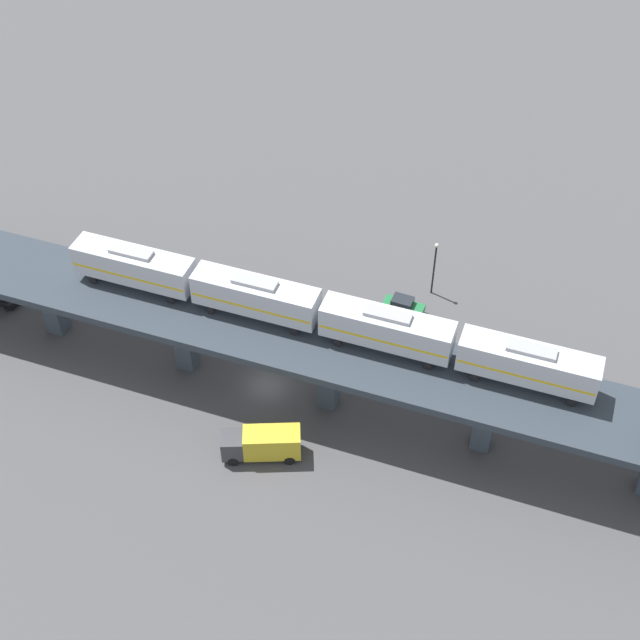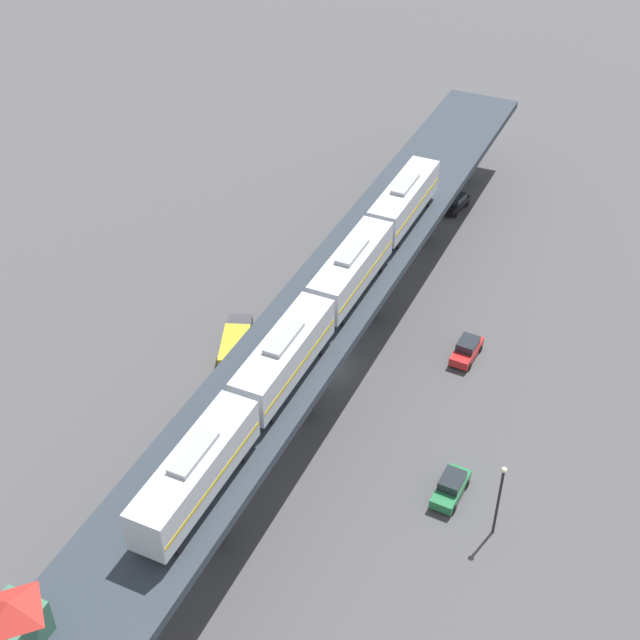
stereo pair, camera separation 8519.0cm
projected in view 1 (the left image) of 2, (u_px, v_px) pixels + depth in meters
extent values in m
plane|color=#424244|center=(267.00, 386.00, 88.17)|extent=(400.00, 400.00, 0.00)
cube|color=#283039|center=(263.00, 331.00, 82.80)|extent=(34.89, 90.44, 0.80)
cube|color=#333D47|center=(53.00, 304.00, 91.25)|extent=(2.25, 2.25, 7.26)
cube|color=#333D47|center=(185.00, 340.00, 87.66)|extent=(2.25, 2.25, 7.26)
cube|color=#333D47|center=(329.00, 378.00, 84.07)|extent=(2.25, 2.25, 7.26)
cube|color=#333D47|center=(485.00, 420.00, 80.48)|extent=(2.25, 2.25, 7.26)
cube|color=#ADB2BA|center=(134.00, 266.00, 84.97)|extent=(6.18, 12.29, 3.10)
cube|color=gold|center=(134.00, 268.00, 85.18)|extent=(6.15, 12.08, 0.24)
cube|color=gray|center=(131.00, 252.00, 83.75)|extent=(2.57, 4.43, 0.36)
cylinder|color=black|center=(105.00, 265.00, 88.26)|extent=(0.46, 0.87, 0.84)
cylinder|color=black|center=(93.00, 280.00, 86.66)|extent=(0.46, 0.87, 0.84)
cylinder|color=black|center=(181.00, 284.00, 86.25)|extent=(0.46, 0.87, 0.84)
cylinder|color=black|center=(170.00, 300.00, 84.65)|extent=(0.46, 0.87, 0.84)
cube|color=#ADB2BA|center=(256.00, 296.00, 81.95)|extent=(6.18, 12.29, 3.10)
cube|color=gold|center=(256.00, 298.00, 82.16)|extent=(6.15, 12.08, 0.24)
cube|color=gray|center=(255.00, 282.00, 80.74)|extent=(2.57, 4.43, 0.36)
cylinder|color=black|center=(221.00, 294.00, 85.24)|extent=(0.46, 0.87, 0.84)
cylinder|color=black|center=(211.00, 310.00, 83.65)|extent=(0.46, 0.87, 0.84)
cylinder|color=black|center=(303.00, 315.00, 83.23)|extent=(0.46, 0.87, 0.84)
cylinder|color=black|center=(294.00, 332.00, 81.64)|extent=(0.46, 0.87, 0.84)
cube|color=#ADB2BA|center=(387.00, 328.00, 78.94)|extent=(6.18, 12.29, 3.10)
cube|color=gold|center=(387.00, 331.00, 79.15)|extent=(6.15, 12.08, 0.24)
cube|color=gray|center=(388.00, 314.00, 77.72)|extent=(2.57, 4.43, 0.36)
cylinder|color=black|center=(346.00, 325.00, 82.23)|extent=(0.46, 0.87, 0.84)
cylinder|color=black|center=(337.00, 343.00, 80.63)|extent=(0.46, 0.87, 0.84)
cylinder|color=black|center=(434.00, 347.00, 80.22)|extent=(0.46, 0.87, 0.84)
cylinder|color=black|center=(427.00, 366.00, 78.62)|extent=(0.46, 0.87, 0.84)
cube|color=#ADB2BA|center=(528.00, 364.00, 75.92)|extent=(6.18, 12.29, 3.10)
cube|color=gold|center=(528.00, 366.00, 76.13)|extent=(6.15, 12.08, 0.24)
cube|color=gray|center=(532.00, 350.00, 74.71)|extent=(2.57, 4.43, 0.36)
cylinder|color=black|center=(480.00, 359.00, 79.21)|extent=(0.46, 0.87, 0.84)
cylinder|color=black|center=(474.00, 378.00, 77.62)|extent=(0.46, 0.87, 0.84)
cylinder|color=black|center=(575.00, 383.00, 77.20)|extent=(0.46, 0.87, 0.84)
cylinder|color=black|center=(571.00, 402.00, 75.61)|extent=(0.46, 0.87, 0.84)
cube|color=#1E6638|center=(403.00, 307.00, 95.14)|extent=(3.18, 4.75, 0.80)
cube|color=#1E2328|center=(402.00, 302.00, 94.63)|extent=(2.29, 2.62, 0.76)
cylinder|color=black|center=(393.00, 301.00, 96.37)|extent=(0.45, 0.70, 0.66)
cylinder|color=black|center=(388.00, 311.00, 95.24)|extent=(0.45, 0.70, 0.66)
cylinder|color=black|center=(418.00, 308.00, 95.59)|extent=(0.45, 0.70, 0.66)
cylinder|color=black|center=(413.00, 319.00, 94.47)|extent=(0.45, 0.70, 0.66)
cube|color=#AD1E1E|center=(247.00, 295.00, 96.49)|extent=(3.21, 4.75, 0.80)
cube|color=#1E2328|center=(245.00, 289.00, 95.98)|extent=(2.30, 2.63, 0.76)
cylinder|color=black|center=(239.00, 289.00, 97.73)|extent=(0.45, 0.70, 0.66)
cylinder|color=black|center=(232.00, 299.00, 96.61)|extent=(0.45, 0.70, 0.66)
cylinder|color=black|center=(263.00, 296.00, 96.93)|extent=(0.45, 0.70, 0.66)
cylinder|color=black|center=(256.00, 306.00, 95.81)|extent=(0.45, 0.70, 0.66)
cube|color=black|center=(1.00, 297.00, 96.30)|extent=(3.55, 4.74, 0.80)
cylinder|color=black|center=(17.00, 299.00, 96.62)|extent=(0.51, 0.70, 0.66)
cylinder|color=black|center=(6.00, 309.00, 95.55)|extent=(0.51, 0.70, 0.66)
cube|color=#333338|center=(232.00, 445.00, 80.91)|extent=(2.36, 2.17, 2.30)
cube|color=gold|center=(272.00, 442.00, 80.86)|extent=(2.72, 5.37, 2.70)
cylinder|color=black|center=(234.00, 444.00, 82.43)|extent=(0.43, 1.03, 1.00)
cylinder|color=black|center=(233.00, 461.00, 81.02)|extent=(0.43, 1.03, 1.00)
cylinder|color=black|center=(289.00, 442.00, 82.59)|extent=(0.43, 1.03, 1.00)
cylinder|color=black|center=(290.00, 460.00, 81.11)|extent=(0.43, 1.03, 1.00)
cylinder|color=black|center=(434.00, 270.00, 95.57)|extent=(0.20, 0.20, 6.50)
sphere|color=beige|center=(437.00, 245.00, 93.14)|extent=(0.44, 0.44, 0.44)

